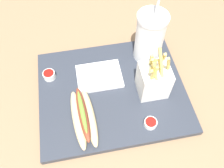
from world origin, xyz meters
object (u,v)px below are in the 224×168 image
object	(u,v)px
fries_basket	(154,80)
ketchup_cup_2	(151,123)
ketchup_cup_1	(49,75)
soda_cup	(150,37)
napkin_stack	(99,76)
hot_dog_1	(84,117)

from	to	relation	value
fries_basket	ketchup_cup_2	world-z (taller)	fries_basket
ketchup_cup_1	soda_cup	bearing A→B (deg)	5.72
fries_basket	napkin_stack	size ratio (longest dim) A/B	1.30
ketchup_cup_1	napkin_stack	distance (m)	0.15
ketchup_cup_1	ketchup_cup_2	size ratio (longest dim) A/B	1.05
hot_dog_1	ketchup_cup_1	size ratio (longest dim) A/B	4.88
soda_cup	ketchup_cup_1	world-z (taller)	soda_cup
hot_dog_1	ketchup_cup_2	distance (m)	0.18
napkin_stack	ketchup_cup_1	bearing A→B (deg)	169.24
fries_basket	hot_dog_1	world-z (taller)	fries_basket
soda_cup	napkin_stack	xyz separation A→B (m)	(-0.17, -0.06, -0.08)
soda_cup	ketchup_cup_1	distance (m)	0.33
ketchup_cup_2	napkin_stack	bearing A→B (deg)	121.58
ketchup_cup_2	hot_dog_1	bearing A→B (deg)	165.18
soda_cup	ketchup_cup_2	world-z (taller)	soda_cup
hot_dog_1	fries_basket	bearing A→B (deg)	16.33
hot_dog_1	ketchup_cup_2	size ratio (longest dim) A/B	5.12
fries_basket	napkin_stack	bearing A→B (deg)	153.03
fries_basket	hot_dog_1	distance (m)	0.22
soda_cup	fries_basket	size ratio (longest dim) A/B	1.38
ketchup_cup_1	napkin_stack	xyz separation A→B (m)	(0.15, -0.03, -0.01)
ketchup_cup_1	ketchup_cup_2	world-z (taller)	ketchup_cup_1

